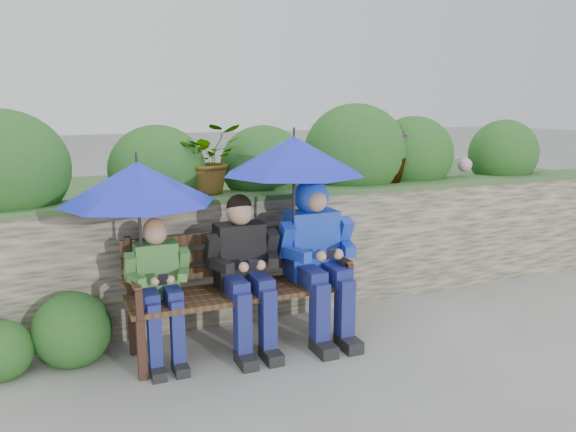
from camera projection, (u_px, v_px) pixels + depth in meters
name	position (u px, v px, depth m)	size (l,w,h in m)	color
ground	(293.00, 344.00, 4.14)	(60.00, 60.00, 0.00)	gray
garden_backdrop	(228.00, 223.00, 5.48)	(8.00, 2.86, 1.79)	#4C4844
park_bench	(240.00, 281.00, 4.07)	(1.61, 0.47, 0.85)	#39221A
boy_left	(159.00, 283.00, 3.77)	(0.42, 0.49, 1.00)	#337231
boy_middle	(244.00, 266.00, 3.98)	(0.52, 0.60, 1.12)	black
boy_right	(317.00, 247.00, 4.19)	(0.57, 0.69, 1.19)	blue
umbrella_left	(138.00, 183.00, 3.64)	(1.01, 1.01, 0.78)	#1823DC
umbrella_right	(294.00, 155.00, 3.99)	(1.04, 1.04, 0.90)	#1823DC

